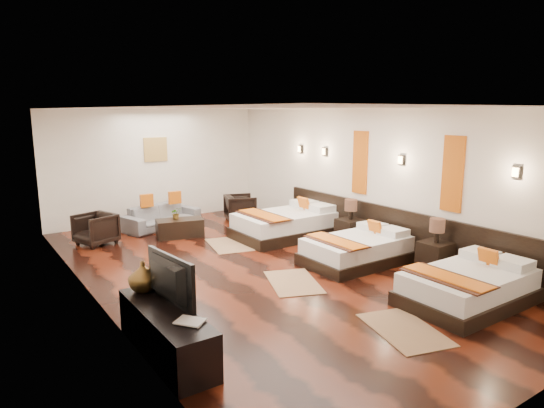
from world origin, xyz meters
TOP-DOWN VIEW (x-y plane):
  - floor at (0.00, 0.00)m, footprint 5.50×9.50m
  - ceiling at (0.00, 0.00)m, footprint 5.50×9.50m
  - back_wall at (0.00, 4.75)m, footprint 5.50×0.01m
  - left_wall at (-2.75, 0.00)m, footprint 0.01×9.50m
  - right_wall at (2.75, 0.00)m, footprint 0.01×9.50m
  - headboard_panel at (2.71, -0.80)m, footprint 0.08×6.60m
  - bed_near at (1.70, -3.02)m, footprint 1.98×1.24m
  - bed_mid at (1.69, -0.75)m, footprint 1.95×1.23m
  - bed_far at (1.70, 1.48)m, footprint 2.22×1.39m
  - nightstand_a at (2.45, -1.87)m, footprint 0.48×0.48m
  - nightstand_b at (2.44, 0.23)m, footprint 0.48×0.48m
  - jute_mat_near at (0.25, -3.07)m, footprint 1.05×1.36m
  - jute_mat_mid at (0.10, -0.90)m, footprint 1.14×1.39m
  - jute_mat_far at (0.32, 1.61)m, footprint 1.00×1.34m
  - tv_console at (-2.50, -1.93)m, footprint 0.50×1.80m
  - tv at (-2.45, -1.78)m, footprint 0.24×1.02m
  - book at (-2.50, -2.48)m, footprint 0.36×0.37m
  - figurine at (-2.50, -1.25)m, footprint 0.40×0.40m
  - sofa at (-0.26, 3.85)m, footprint 2.00×1.24m
  - armchair_left at (-1.95, 3.23)m, footprint 0.92×0.90m
  - armchair_right at (1.66, 3.40)m, footprint 0.92×0.91m
  - coffee_table at (-0.26, 2.80)m, footprint 1.09×0.71m
  - table_plant at (-0.30, 2.88)m, footprint 0.25×0.22m
  - orange_panel_a at (2.73, -1.90)m, footprint 0.04×0.40m
  - orange_panel_b at (2.73, 0.30)m, footprint 0.04×0.40m
  - sconce_near at (2.70, -3.00)m, footprint 0.07×0.12m
  - sconce_mid at (2.70, -0.80)m, footprint 0.07×0.12m
  - sconce_far at (2.70, 1.40)m, footprint 0.07×0.12m
  - sconce_lounge at (2.70, 2.30)m, footprint 0.07×0.12m
  - gold_artwork at (0.00, 4.73)m, footprint 0.60×0.04m

SIDE VIEW (x-z plane):
  - floor at x=0.00m, z-range -0.01..0.01m
  - jute_mat_near at x=0.25m, z-range 0.00..0.01m
  - jute_mat_mid at x=0.10m, z-range 0.00..0.01m
  - jute_mat_far at x=0.32m, z-range 0.00..0.01m
  - coffee_table at x=-0.26m, z-range 0.00..0.40m
  - bed_mid at x=1.69m, z-range -0.12..0.63m
  - bed_near at x=1.70m, z-range -0.12..0.64m
  - sofa at x=-0.26m, z-range 0.00..0.55m
  - tv_console at x=-2.50m, z-range 0.00..0.55m
  - bed_far at x=1.70m, z-range -0.13..0.71m
  - armchair_left at x=-1.95m, z-range 0.00..0.66m
  - armchair_right at x=1.66m, z-range 0.00..0.67m
  - nightstand_a at x=2.45m, z-range -0.14..0.81m
  - nightstand_b at x=2.44m, z-range -0.14..0.82m
  - headboard_panel at x=2.71m, z-range 0.00..0.90m
  - table_plant at x=-0.30m, z-range 0.40..0.66m
  - book at x=-2.50m, z-range 0.55..0.58m
  - figurine at x=-2.50m, z-range 0.55..0.93m
  - tv at x=-2.45m, z-range 0.55..1.13m
  - back_wall at x=0.00m, z-range 0.00..2.80m
  - left_wall at x=-2.75m, z-range 0.00..2.80m
  - right_wall at x=2.75m, z-range 0.00..2.80m
  - orange_panel_a at x=2.73m, z-range 1.05..2.35m
  - orange_panel_b at x=2.73m, z-range 1.05..2.35m
  - gold_artwork at x=0.00m, z-range 1.50..2.10m
  - sconce_near at x=2.70m, z-range 1.76..1.94m
  - sconce_mid at x=2.70m, z-range 1.76..1.94m
  - sconce_far at x=2.70m, z-range 1.76..1.94m
  - sconce_lounge at x=2.70m, z-range 1.76..1.94m
  - ceiling at x=0.00m, z-range 2.79..2.80m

